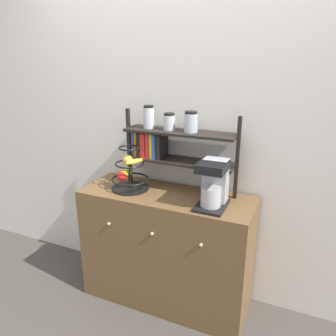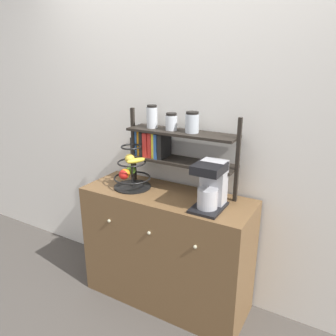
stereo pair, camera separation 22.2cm
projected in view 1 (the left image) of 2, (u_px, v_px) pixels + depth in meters
The scene contains 6 objects.
ground_plane at pixel (154, 316), 2.38m from camera, with size 12.00×12.00×0.00m, color #47423D.
wall_back at pixel (181, 128), 2.39m from camera, with size 7.00×0.05×2.60m, color silver.
sideboard at pixel (166, 248), 2.43m from camera, with size 1.23×0.47×0.88m.
coffee_maker at pixel (214, 183), 2.07m from camera, with size 0.18×0.25×0.30m.
fruit_stand at pixel (128, 173), 2.35m from camera, with size 0.27×0.27×0.38m.
shelf_hutch at pixel (167, 141), 2.32m from camera, with size 0.84×0.20×0.59m.
Camera 1 is at (0.86, -1.70, 1.79)m, focal length 35.00 mm.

